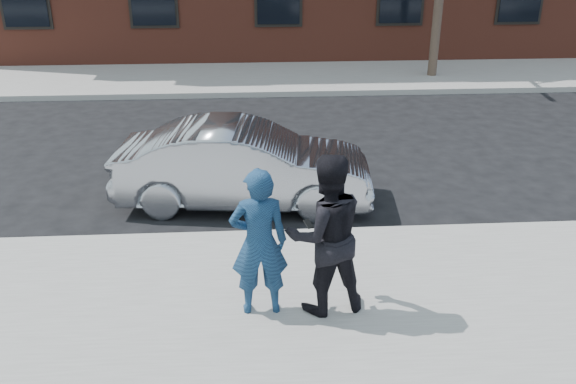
{
  "coord_description": "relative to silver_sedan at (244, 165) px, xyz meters",
  "views": [
    {
      "loc": [
        -0.82,
        -6.4,
        4.38
      ],
      "look_at": [
        -0.39,
        0.4,
        1.3
      ],
      "focal_mm": 38.0,
      "sensor_mm": 36.0,
      "label": 1
    }
  ],
  "objects": [
    {
      "name": "man_peacoat",
      "position": [
        0.95,
        -3.26,
        0.43
      ],
      "size": [
        1.07,
        0.91,
        1.94
      ],
      "rotation": [
        0.0,
        0.0,
        3.34
      ],
      "color": "black",
      "rests_on": "near_sidewalk"
    },
    {
      "name": "silver_sedan",
      "position": [
        0.0,
        0.0,
        0.0
      ],
      "size": [
        4.27,
        1.84,
        1.37
      ],
      "primitive_type": "imported",
      "rotation": [
        0.0,
        0.0,
        1.47
      ],
      "color": "#999BA3",
      "rests_on": "ground"
    },
    {
      "name": "near_sidewalk",
      "position": [
        0.96,
        -3.12,
        -0.61
      ],
      "size": [
        50.0,
        3.5,
        0.15
      ],
      "primitive_type": "cube",
      "color": "gray",
      "rests_on": "ground"
    },
    {
      "name": "far_curb",
      "position": [
        0.96,
        6.58,
        -0.61
      ],
      "size": [
        50.0,
        0.1,
        0.15
      ],
      "primitive_type": "cube",
      "color": "#999691",
      "rests_on": "ground"
    },
    {
      "name": "man_hoodie",
      "position": [
        0.19,
        -3.27,
        0.37
      ],
      "size": [
        0.68,
        0.51,
        1.8
      ],
      "rotation": [
        0.0,
        0.0,
        3.19
      ],
      "color": "navy",
      "rests_on": "near_sidewalk"
    },
    {
      "name": "ground",
      "position": [
        0.96,
        -2.87,
        -0.68
      ],
      "size": [
        100.0,
        100.0,
        0.0
      ],
      "primitive_type": "plane",
      "color": "black",
      "rests_on": "ground"
    },
    {
      "name": "near_curb",
      "position": [
        0.96,
        -1.32,
        -0.61
      ],
      "size": [
        50.0,
        0.1,
        0.15
      ],
      "primitive_type": "cube",
      "color": "#999691",
      "rests_on": "ground"
    },
    {
      "name": "far_sidewalk",
      "position": [
        0.96,
        8.38,
        -0.61
      ],
      "size": [
        50.0,
        3.5,
        0.15
      ],
      "primitive_type": "cube",
      "color": "gray",
      "rests_on": "ground"
    }
  ]
}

